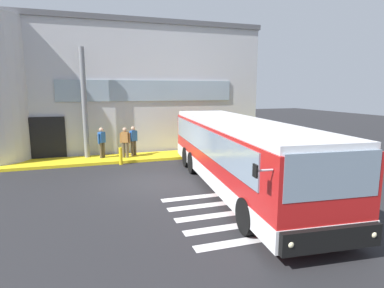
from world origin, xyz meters
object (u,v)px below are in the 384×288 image
entry_support_column (84,103)px  passenger_near_column (102,141)px  passenger_by_doorway (125,141)px  passenger_at_curb_edge (133,139)px  safety_bollard_yellow (121,156)px  bus_main_foreground (237,155)px

entry_support_column → passenger_near_column: (0.80, -0.44, -2.04)m
passenger_by_doorway → passenger_at_curb_edge: 0.64m
passenger_by_doorway → passenger_at_curb_edge: bearing=38.3°
passenger_near_column → passenger_at_curb_edge: bearing=1.7°
safety_bollard_yellow → entry_support_column: bearing=132.7°
passenger_by_doorway → passenger_near_column: bearing=164.1°
bus_main_foreground → passenger_by_doorway: bearing=119.2°
entry_support_column → safety_bollard_yellow: size_ratio=6.60×
passenger_by_doorway → passenger_at_curb_edge: same height
entry_support_column → passenger_near_column: bearing=-28.6°
passenger_by_doorway → safety_bollard_yellow: size_ratio=1.86×
passenger_at_curb_edge → safety_bollard_yellow: 1.77m
entry_support_column → passenger_at_curb_edge: (2.52, -0.39, -2.04)m
entry_support_column → passenger_at_curb_edge: size_ratio=3.55×
passenger_near_column → passenger_by_doorway: (1.22, -0.35, 0.00)m
bus_main_foreground → passenger_near_column: size_ratio=7.07×
entry_support_column → passenger_at_curb_edge: entry_support_column is taller
passenger_near_column → safety_bollard_yellow: (0.86, -1.36, -0.63)m
passenger_at_curb_edge → entry_support_column: bearing=171.3°
passenger_at_curb_edge → safety_bollard_yellow: size_ratio=1.86×
bus_main_foreground → safety_bollard_yellow: bearing=126.2°
passenger_near_column → passenger_by_doorway: 1.27m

